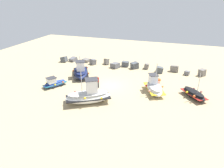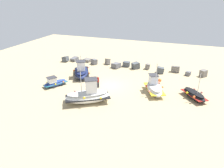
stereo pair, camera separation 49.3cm
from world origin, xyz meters
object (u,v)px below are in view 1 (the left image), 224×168
(fishing_boat_3, at_px, (81,72))
(fishing_boat_1, at_px, (154,87))
(mooring_buoy_0, at_px, (159,80))
(fishing_boat_4, at_px, (194,94))
(person_walking, at_px, (98,81))
(fishing_boat_0, at_px, (54,83))
(fishing_boat_2, at_px, (89,96))

(fishing_boat_3, bearing_deg, fishing_boat_1, 51.75)
(fishing_boat_1, height_order, mooring_buoy_0, fishing_boat_1)
(mooring_buoy_0, bearing_deg, fishing_boat_4, -34.94)
(fishing_boat_1, relative_size, person_walking, 2.71)
(fishing_boat_4, relative_size, mooring_buoy_0, 5.31)
(mooring_buoy_0, bearing_deg, fishing_boat_1, -94.62)
(fishing_boat_1, xyz_separation_m, fishing_boat_3, (-11.69, 1.95, 0.07))
(fishing_boat_0, distance_m, fishing_boat_3, 4.95)
(fishing_boat_1, distance_m, person_walking, 7.61)
(fishing_boat_4, bearing_deg, person_walking, 57.16)
(fishing_boat_2, relative_size, fishing_boat_4, 1.50)
(fishing_boat_2, height_order, fishing_boat_3, fishing_boat_2)
(fishing_boat_1, bearing_deg, person_walking, 72.57)
(fishing_boat_0, bearing_deg, fishing_boat_4, 129.17)
(fishing_boat_1, xyz_separation_m, fishing_boat_4, (4.96, 0.06, -0.21))
(fishing_boat_0, xyz_separation_m, fishing_boat_4, (18.47, 2.71, 0.03))
(fishing_boat_2, relative_size, fishing_boat_3, 1.05)
(fishing_boat_1, height_order, fishing_boat_4, fishing_boat_1)
(fishing_boat_3, xyz_separation_m, mooring_buoy_0, (11.96, 1.40, -0.34))
(person_walking, bearing_deg, fishing_boat_1, -85.44)
(fishing_boat_3, bearing_deg, fishing_boat_2, 4.08)
(fishing_boat_3, bearing_deg, mooring_buoy_0, 67.86)
(mooring_buoy_0, bearing_deg, fishing_boat_3, -173.33)
(person_walking, distance_m, mooring_buoy_0, 8.97)
(person_walking, bearing_deg, fishing_boat_4, -88.28)
(fishing_boat_1, relative_size, fishing_boat_2, 0.80)
(fishing_boat_3, relative_size, person_walking, 3.22)
(fishing_boat_4, xyz_separation_m, mooring_buoy_0, (-4.69, 3.28, -0.05))
(fishing_boat_2, xyz_separation_m, fishing_boat_3, (-4.70, 7.27, -0.10))
(fishing_boat_4, distance_m, mooring_buoy_0, 5.73)
(fishing_boat_2, height_order, fishing_boat_4, fishing_boat_2)
(fishing_boat_3, distance_m, person_walking, 5.12)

